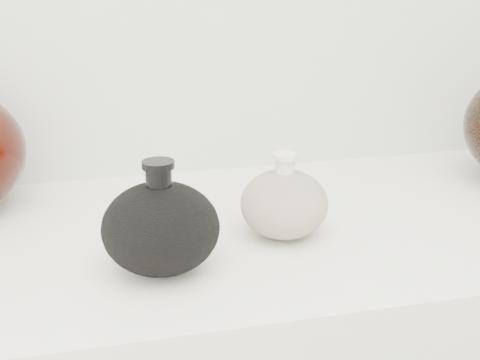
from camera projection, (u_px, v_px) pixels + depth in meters
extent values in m
cube|color=silver|center=(247.00, 236.00, 0.92)|extent=(1.20, 0.50, 0.03)
ellipsoid|color=black|center=(161.00, 228.00, 0.77)|extent=(0.18, 0.18, 0.11)
cylinder|color=black|center=(159.00, 178.00, 0.75)|extent=(0.04, 0.04, 0.03)
cylinder|color=black|center=(158.00, 164.00, 0.75)|extent=(0.05, 0.05, 0.01)
ellipsoid|color=beige|center=(284.00, 204.00, 0.87)|extent=(0.15, 0.15, 0.09)
cylinder|color=beige|center=(285.00, 166.00, 0.85)|extent=(0.03, 0.03, 0.03)
cylinder|color=beige|center=(285.00, 156.00, 0.85)|extent=(0.04, 0.04, 0.01)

